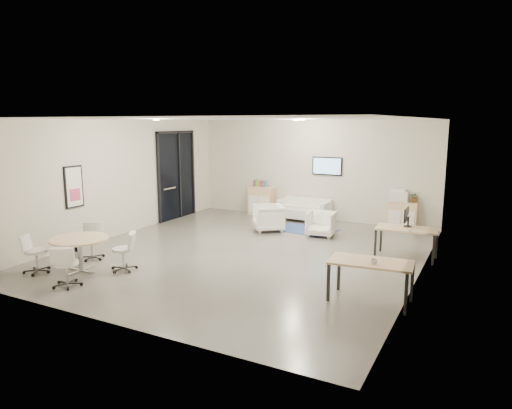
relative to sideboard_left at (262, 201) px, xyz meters
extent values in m
cube|color=#4E4C47|center=(1.73, -4.25, -0.88)|extent=(8.00, 9.00, 0.80)
cube|color=white|center=(1.73, -4.25, 3.12)|extent=(8.00, 9.00, 0.80)
cube|color=beige|center=(1.73, 0.65, 1.12)|extent=(8.00, 0.80, 3.20)
cube|color=beige|center=(1.73, -9.15, 1.12)|extent=(8.00, 0.80, 3.20)
cube|color=beige|center=(-2.67, -4.25, 1.12)|extent=(0.80, 9.00, 3.20)
cube|color=beige|center=(6.13, -4.25, 1.12)|extent=(0.80, 9.00, 3.20)
cube|color=black|center=(-2.23, -1.75, 0.94)|extent=(0.02, 1.90, 2.85)
cube|color=black|center=(-2.21, -1.75, 2.33)|extent=(0.06, 1.90, 0.08)
cube|color=black|center=(-2.21, -2.66, 0.94)|extent=(0.06, 0.08, 2.85)
cube|color=black|center=(-2.21, -0.84, 0.94)|extent=(0.06, 0.08, 2.85)
cube|color=black|center=(-2.21, -1.60, 0.94)|extent=(0.06, 0.07, 2.85)
cube|color=#B2B2B7|center=(-2.17, -2.20, 0.57)|extent=(0.04, 0.60, 0.05)
cube|color=black|center=(-2.25, -5.85, 1.07)|extent=(0.04, 0.54, 1.04)
cube|color=white|center=(-2.23, -5.85, 1.07)|extent=(0.01, 0.46, 0.96)
cube|color=#C8416F|center=(-2.22, -5.85, 0.87)|extent=(0.01, 0.32, 0.30)
cube|color=black|center=(2.23, 0.21, 1.27)|extent=(0.98, 0.05, 0.58)
cube|color=#82B3E1|center=(2.23, 0.19, 1.27)|extent=(0.90, 0.01, 0.50)
cylinder|color=#FFEAC6|center=(-0.07, -5.25, 2.70)|extent=(0.14, 0.14, 0.03)
cylinder|color=#FFEAC6|center=(2.93, -3.75, 2.70)|extent=(0.14, 0.14, 0.03)
cylinder|color=#FFEAC6|center=(1.73, -1.25, 2.70)|extent=(0.14, 0.14, 0.03)
cube|color=#D8AD82|center=(0.00, 0.00, 0.00)|extent=(0.86, 0.43, 0.97)
cube|color=white|center=(-0.20, -0.22, -0.10)|extent=(0.36, 0.02, 0.58)
cube|color=white|center=(0.20, -0.22, -0.10)|extent=(0.36, 0.02, 0.58)
cube|color=#D8AD82|center=(4.65, 0.03, -0.07)|extent=(0.83, 0.39, 0.83)
cube|color=white|center=(4.46, -0.18, -0.15)|extent=(0.35, 0.02, 0.50)
cube|color=white|center=(4.84, -0.18, -0.15)|extent=(0.35, 0.02, 0.50)
cube|color=red|center=(-0.27, 0.00, 0.60)|extent=(0.05, 0.14, 0.22)
cube|color=#337FCC|center=(-0.20, 0.00, 0.60)|extent=(0.04, 0.14, 0.22)
cube|color=gold|center=(-0.14, 0.00, 0.60)|extent=(0.04, 0.14, 0.22)
cube|color=#4CB24C|center=(-0.08, 0.00, 0.60)|extent=(0.04, 0.14, 0.22)
cube|color=#CC6619|center=(-0.01, 0.00, 0.60)|extent=(0.04, 0.14, 0.22)
cube|color=purple|center=(0.05, 0.00, 0.60)|extent=(0.04, 0.14, 0.22)
cube|color=#E54C7F|center=(0.12, 0.00, 0.60)|extent=(0.04, 0.14, 0.22)
cube|color=teal|center=(0.18, 0.00, 0.60)|extent=(0.04, 0.14, 0.22)
cube|color=white|center=(4.51, 0.03, 0.50)|extent=(0.57, 0.49, 0.31)
cube|color=white|center=(4.51, 0.03, 0.68)|extent=(0.43, 0.37, 0.07)
cube|color=silver|center=(1.66, -0.21, -0.23)|extent=(1.66, 0.89, 0.30)
cube|color=silver|center=(1.66, 0.11, 0.07)|extent=(1.62, 0.27, 0.30)
cube|color=silver|center=(0.92, -0.21, -0.08)|extent=(0.18, 0.81, 0.61)
cube|color=silver|center=(2.40, -0.21, -0.08)|extent=(0.18, 0.81, 0.61)
cube|color=navy|center=(2.18, -1.40, -0.48)|extent=(1.80, 1.32, 0.01)
imported|color=silver|center=(1.22, -1.99, -0.06)|extent=(1.10, 1.11, 0.84)
imported|color=silver|center=(2.80, -1.88, -0.11)|extent=(0.80, 0.76, 0.75)
cube|color=#D8AD82|center=(5.26, -2.95, 0.21)|extent=(1.41, 0.78, 0.04)
cube|color=black|center=(4.62, -3.25, -0.14)|extent=(0.05, 0.05, 0.68)
cube|color=black|center=(5.89, -3.25, -0.14)|extent=(0.05, 0.05, 0.68)
cube|color=black|center=(4.62, -2.66, -0.14)|extent=(0.05, 0.05, 0.68)
cube|color=black|center=(5.89, -2.66, -0.14)|extent=(0.05, 0.05, 0.68)
cube|color=#D8AD82|center=(5.16, -5.98, 0.24)|extent=(1.48, 0.84, 0.04)
cube|color=black|center=(4.50, -6.28, -0.13)|extent=(0.05, 0.05, 0.70)
cube|color=black|center=(5.82, -6.28, -0.13)|extent=(0.05, 0.05, 0.70)
cube|color=black|center=(4.50, -5.67, -0.13)|extent=(0.05, 0.05, 0.70)
cube|color=black|center=(5.82, -5.67, -0.13)|extent=(0.05, 0.05, 0.70)
cylinder|color=black|center=(5.26, -2.80, 0.24)|extent=(0.20, 0.20, 0.02)
cube|color=black|center=(5.26, -2.80, 0.36)|extent=(0.04, 0.03, 0.24)
cube|color=black|center=(5.21, -2.80, 0.51)|extent=(0.03, 0.50, 0.32)
cylinder|color=#D8AD82|center=(-0.68, -7.15, 0.22)|extent=(1.19, 1.19, 0.04)
cylinder|color=#B2B2B7|center=(-0.68, -7.15, -0.14)|extent=(0.10, 0.10, 0.69)
cube|color=#B2B2B7|center=(-0.68, -7.15, -0.47)|extent=(0.69, 0.06, 0.03)
cube|color=#B2B2B7|center=(-0.68, -7.15, -0.47)|extent=(0.06, 0.69, 0.03)
imported|color=#3F7F3F|center=(4.99, 0.05, 0.47)|extent=(0.33, 0.36, 0.24)
imported|color=#3F7F3F|center=(-1.97, -6.12, -0.42)|extent=(0.23, 0.30, 0.12)
imported|color=white|center=(5.24, -6.12, 0.32)|extent=(0.13, 0.12, 0.11)
camera|label=1|loc=(6.91, -13.66, 2.64)|focal=32.00mm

